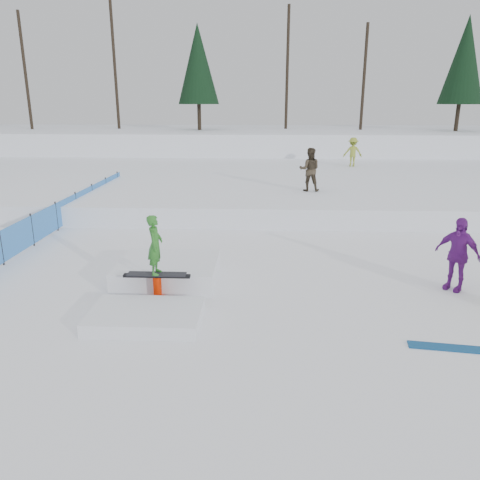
{
  "coord_description": "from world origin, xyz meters",
  "views": [
    {
      "loc": [
        1.06,
        -9.84,
        4.63
      ],
      "look_at": [
        0.5,
        2.0,
        1.1
      ],
      "focal_mm": 35.0,
      "sensor_mm": 36.0,
      "label": 1
    }
  ],
  "objects_px": {
    "spectator_purple": "(457,254)",
    "jib_rail_feature": "(162,280)",
    "walker_ygreen": "(353,152)",
    "safety_fence": "(57,216)",
    "walker_olive": "(310,170)"
  },
  "relations": [
    {
      "from": "walker_olive",
      "to": "walker_ygreen",
      "type": "height_order",
      "value": "walker_olive"
    },
    {
      "from": "spectator_purple",
      "to": "jib_rail_feature",
      "type": "relative_size",
      "value": 0.43
    },
    {
      "from": "walker_ygreen",
      "to": "spectator_purple",
      "type": "bearing_deg",
      "value": 89.1
    },
    {
      "from": "walker_ygreen",
      "to": "jib_rail_feature",
      "type": "bearing_deg",
      "value": 67.14
    },
    {
      "from": "walker_ygreen",
      "to": "spectator_purple",
      "type": "height_order",
      "value": "walker_ygreen"
    },
    {
      "from": "safety_fence",
      "to": "walker_ygreen",
      "type": "height_order",
      "value": "walker_ygreen"
    },
    {
      "from": "walker_olive",
      "to": "spectator_purple",
      "type": "distance_m",
      "value": 9.73
    },
    {
      "from": "walker_ygreen",
      "to": "spectator_purple",
      "type": "relative_size",
      "value": 0.91
    },
    {
      "from": "spectator_purple",
      "to": "walker_ygreen",
      "type": "bearing_deg",
      "value": 132.48
    },
    {
      "from": "jib_rail_feature",
      "to": "walker_ygreen",
      "type": "bearing_deg",
      "value": 66.2
    },
    {
      "from": "walker_olive",
      "to": "spectator_purple",
      "type": "bearing_deg",
      "value": 111.44
    },
    {
      "from": "safety_fence",
      "to": "walker_ygreen",
      "type": "bearing_deg",
      "value": 43.83
    },
    {
      "from": "safety_fence",
      "to": "walker_ygreen",
      "type": "distance_m",
      "value": 18.11
    },
    {
      "from": "safety_fence",
      "to": "walker_olive",
      "type": "xyz_separation_m",
      "value": [
        9.64,
        4.21,
        1.2
      ]
    },
    {
      "from": "walker_olive",
      "to": "walker_ygreen",
      "type": "xyz_separation_m",
      "value": [
        3.4,
        8.31,
        -0.08
      ]
    }
  ]
}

